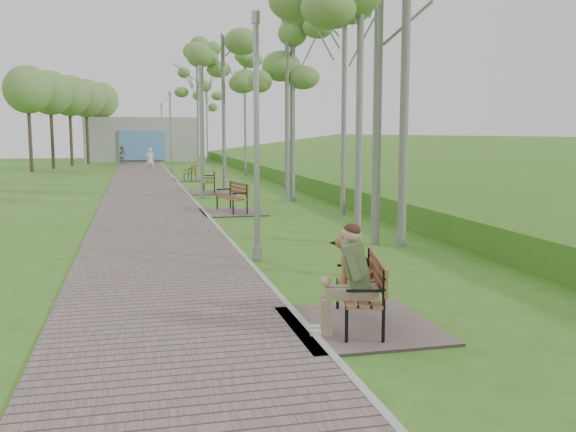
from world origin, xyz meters
The scene contains 21 objects.
ground centered at (0.00, 0.00, 0.00)m, with size 120.00×120.00×0.00m, color #346D1A.
walkway centered at (-1.75, 21.50, 0.02)m, with size 3.50×67.00×0.04m, color #60544E.
kerb centered at (0.00, 21.50, 0.03)m, with size 0.10×67.00×0.05m, color #999993.
embankment centered at (12.00, 20.00, 0.00)m, with size 14.00×70.00×1.60m, color #55862E.
building_north centered at (-1.50, 50.97, 1.99)m, with size 10.00×5.20×4.00m.
bench_main centered at (0.65, -2.25, 0.49)m, with size 1.98×2.20×1.73m.
bench_second centered at (0.89, 10.72, 0.24)m, with size 2.05×2.28×1.26m.
bench_third centered at (0.97, 18.03, 0.23)m, with size 2.01×2.24×1.23m.
bench_far centered at (0.76, 25.48, 0.20)m, with size 1.77×1.96×1.08m.
lamp_post_near centered at (0.21, 2.64, 2.37)m, with size 0.20×0.20×5.07m.
lamp_post_second centered at (0.41, 15.68, 2.47)m, with size 0.20×0.20×5.30m.
lamp_post_third centered at (0.16, 32.68, 2.46)m, with size 0.20×0.20×5.27m.
lamp_post_far centered at (0.39, 51.30, 2.51)m, with size 0.21×0.21×5.36m.
pedestrian_near centered at (-1.22, 32.80, 0.83)m, with size 0.61×0.40×1.66m, color silver.
pedestrian_far centered at (-3.20, 45.03, 0.77)m, with size 0.75×0.58×1.54m, color gray.
birch_mid_a centered at (3.53, 13.89, 5.42)m, with size 2.22×2.22×6.90m.
birch_mid_c centered at (1.78, 18.95, 5.69)m, with size 2.44×2.44×7.25m.
birch_far_b centered at (2.36, 33.35, 6.96)m, with size 2.59×2.59×8.86m.
birch_far_c centered at (4.41, 28.56, 6.88)m, with size 2.32×2.32×8.76m.
birch_distant_a centered at (2.69, 40.31, 6.26)m, with size 2.41×2.41×7.98m.
birch_distant_b centered at (4.41, 49.37, 6.00)m, with size 2.23×2.23×7.64m.
Camera 1 is at (-2.24, -10.33, 2.68)m, focal length 40.00 mm.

